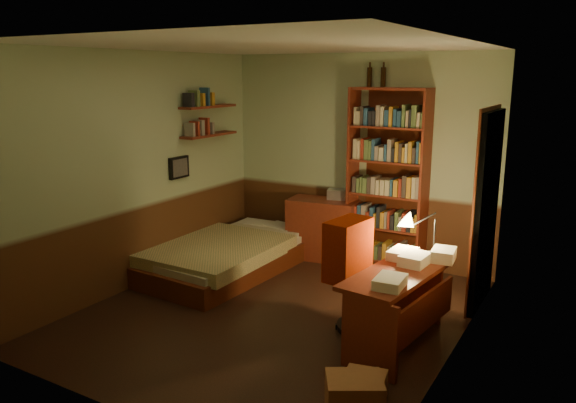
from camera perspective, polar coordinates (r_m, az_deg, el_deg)
The scene contains 24 objects.
floor at distance 5.77m, azimuth -1.27°, elevation -11.29°, with size 3.50×4.00×0.02m, color black.
ceiling at distance 5.27m, azimuth -1.42°, elevation 15.67°, with size 3.50×4.00×0.02m, color silver.
wall_back at distance 7.13m, azimuth 7.16°, elevation 4.31°, with size 3.50×0.02×2.60m, color #A2B990.
wall_left at distance 6.45m, azimuth -14.80°, elevation 3.07°, with size 0.02×4.00×2.60m, color #A2B990.
wall_right at distance 4.71m, azimuth 17.21°, elevation -0.64°, with size 0.02×4.00×2.60m, color #A2B990.
wall_front at distance 3.85m, azimuth -17.22°, elevation -3.62°, with size 3.50×0.02×2.60m, color #A2B990.
doorway at distance 6.03m, azimuth 19.52°, elevation -0.84°, with size 0.06×0.90×2.00m, color black.
door_trim at distance 6.04m, azimuth 19.19°, elevation -0.80°, with size 0.02×0.98×2.08m, color #481B0C.
bed at distance 6.87m, azimuth -6.06°, elevation -4.37°, with size 1.17×2.18×0.65m, color olive.
dresser at distance 7.26m, azimuth 3.57°, elevation -2.82°, with size 0.88×0.44×0.78m, color maroon.
mini_stereo at distance 7.20m, azimuth 5.02°, elevation 0.74°, with size 0.24×0.18×0.13m, color #B2B2B7.
bookshelf at distance 6.86m, azimuth 10.06°, elevation 2.14°, with size 0.94×0.29×2.19m, color maroon.
bottle_left at distance 6.95m, azimuth 8.28°, elevation 12.40°, with size 0.06×0.06×0.23m, color black.
bottle_right at distance 6.89m, azimuth 9.65°, elevation 12.35°, with size 0.06×0.06×0.23m, color black.
desk at distance 5.12m, azimuth 10.89°, elevation -10.57°, with size 0.52×1.26×0.67m, color maroon.
paper_stack at distance 5.37m, azimuth 15.51°, elevation -5.23°, with size 0.20×0.28×0.11m, color silver.
desk_lamp at distance 5.45m, azimuth 14.71°, elevation -2.37°, with size 0.17×0.17×0.57m, color black.
office_chair at distance 5.25m, azimuth 7.92°, elevation -7.36°, with size 0.55×0.48×1.10m, color #2F5432.
red_jacket at distance 5.10m, azimuth 6.36°, elevation 1.81°, with size 0.26×0.48×0.57m, color #8E1C00.
wall_shelf_lower at distance 7.15m, azimuth -8.00°, elevation 6.73°, with size 0.20×0.90×0.03m, color maroon.
wall_shelf_upper at distance 7.12m, azimuth -8.09°, elevation 9.53°, with size 0.20×0.90×0.03m, color maroon.
framed_picture at distance 6.87m, azimuth -11.02°, elevation 3.41°, with size 0.04×0.32×0.26m, color black.
cardboard_box_a at distance 4.18m, azimuth 6.75°, elevation -19.15°, with size 0.39×0.31×0.29m, color #99623D.
cardboard_box_b at distance 4.38m, azimuth 7.82°, elevation -18.17°, with size 0.30×0.25×0.21m, color #99623D.
Camera 1 is at (2.76, -4.48, 2.36)m, focal length 35.00 mm.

